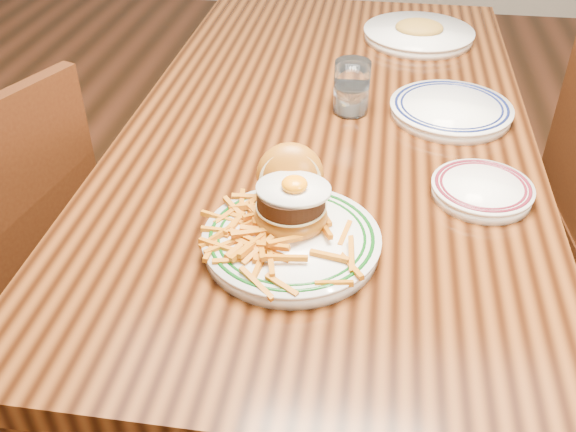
# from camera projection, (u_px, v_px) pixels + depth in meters

# --- Properties ---
(floor) EXTENTS (6.00, 6.00, 0.00)m
(floor) POSITION_uv_depth(u_px,v_px,m) (319.00, 354.00, 1.83)
(floor) COLOR black
(floor) RESTS_ON ground
(table) EXTENTS (0.85, 1.60, 0.75)m
(table) POSITION_uv_depth(u_px,v_px,m) (328.00, 154.00, 1.43)
(table) COLOR black
(table) RESTS_ON floor
(main_plate) EXTENTS (0.28, 0.30, 0.14)m
(main_plate) POSITION_uv_depth(u_px,v_px,m) (291.00, 224.00, 1.02)
(main_plate) COLOR white
(main_plate) RESTS_ON table
(side_plate) EXTENTS (0.18, 0.18, 0.03)m
(side_plate) POSITION_uv_depth(u_px,v_px,m) (482.00, 189.00, 1.14)
(side_plate) COLOR white
(side_plate) RESTS_ON table
(rear_plate) EXTENTS (0.26, 0.26, 0.03)m
(rear_plate) POSITION_uv_depth(u_px,v_px,m) (451.00, 109.00, 1.38)
(rear_plate) COLOR white
(rear_plate) RESTS_ON table
(water_glass) EXTENTS (0.08, 0.08, 0.12)m
(water_glass) POSITION_uv_depth(u_px,v_px,m) (351.00, 90.00, 1.38)
(water_glass) COLOR white
(water_glass) RESTS_ON table
(far_plate) EXTENTS (0.30, 0.30, 0.05)m
(far_plate) POSITION_uv_depth(u_px,v_px,m) (419.00, 33.00, 1.74)
(far_plate) COLOR white
(far_plate) RESTS_ON table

